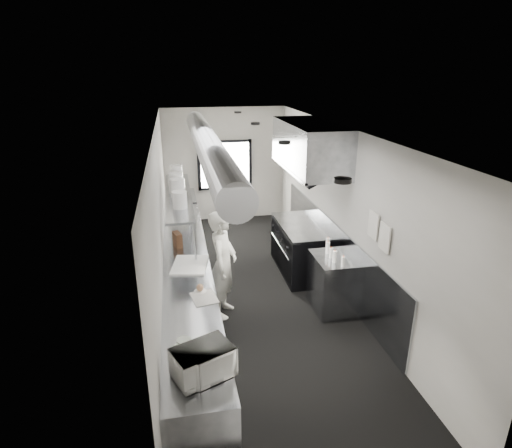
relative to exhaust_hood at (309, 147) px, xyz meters
name	(u,v)px	position (x,y,z in m)	size (l,w,h in m)	color
floor	(255,293)	(-1.10, -0.70, -2.39)	(3.00, 8.00, 0.01)	black
ceiling	(255,130)	(-1.10, -0.70, 0.41)	(3.00, 8.00, 0.01)	white
wall_back	(225,165)	(-1.10, 3.30, -0.99)	(3.00, 0.02, 2.80)	#B0ADA7
wall_front	(355,390)	(-1.10, -4.70, -0.99)	(3.00, 0.02, 2.80)	#B0ADA7
wall_left	(161,223)	(-2.60, -0.70, -0.99)	(0.02, 8.00, 2.80)	#B0ADA7
wall_right	(342,212)	(0.40, -0.70, -0.99)	(0.02, 8.00, 2.80)	#B0ADA7
wall_cladding	(332,251)	(0.38, -0.40, -1.84)	(0.03, 5.50, 1.10)	gray
hvac_duct	(207,144)	(-1.80, -0.30, 0.16)	(0.40, 0.40, 6.40)	#989AA0
service_window	(225,165)	(-1.10, 3.26, -0.99)	(1.36, 0.05, 1.25)	white
exhaust_hood	(309,147)	(0.00, 0.00, 0.00)	(0.81, 2.20, 0.88)	gray
prep_counter	(188,290)	(-2.25, -1.20, -1.94)	(0.70, 6.00, 0.90)	gray
pass_shelf	(179,196)	(-2.29, 0.30, -0.86)	(0.45, 3.00, 0.68)	gray
range	(302,248)	(-0.06, 0.00, -1.92)	(0.88, 1.60, 0.94)	black
bottle_station	(334,283)	(0.05, -1.40, -1.94)	(0.65, 0.80, 0.90)	gray
far_work_table	(181,214)	(-2.25, 2.50, -1.94)	(0.70, 1.20, 0.90)	gray
notice_sheet_a	(373,225)	(0.37, -1.90, -0.79)	(0.02, 0.28, 0.38)	silver
notice_sheet_b	(385,238)	(0.37, -2.25, -0.84)	(0.02, 0.28, 0.38)	silver
line_cook	(223,264)	(-1.70, -1.22, -1.54)	(0.62, 0.41, 1.71)	silver
microwave	(203,362)	(-2.18, -3.72, -1.34)	(0.51, 0.39, 0.31)	white
deli_tub_a	(180,350)	(-2.40, -3.35, -1.44)	(0.13, 0.13, 0.10)	beige
deli_tub_b	(184,344)	(-2.35, -3.25, -1.44)	(0.15, 0.15, 0.11)	beige
newspaper	(204,298)	(-2.06, -2.25, -1.49)	(0.30, 0.38, 0.01)	silver
small_plate	(200,291)	(-2.10, -2.07, -1.48)	(0.16, 0.16, 0.01)	white
pastry	(200,287)	(-2.10, -2.07, -1.43)	(0.10, 0.10, 0.10)	tan
cutting_board	(190,265)	(-2.20, -1.25, -1.48)	(0.50, 0.67, 0.02)	white
knife_block	(177,240)	(-2.36, -0.49, -1.37)	(0.10, 0.23, 0.25)	#56331E
plate_stack_a	(180,200)	(-2.28, -0.50, -0.68)	(0.23, 0.23, 0.27)	white
plate_stack_b	(178,188)	(-2.30, 0.12, -0.66)	(0.25, 0.25, 0.33)	white
plate_stack_c	(176,183)	(-2.32, 0.41, -0.64)	(0.26, 0.26, 0.37)	white
plate_stack_d	(176,174)	(-2.30, 1.09, -0.64)	(0.23, 0.23, 0.36)	white
squeeze_bottle_a	(343,262)	(0.04, -1.72, -1.41)	(0.05, 0.05, 0.16)	white
squeeze_bottle_b	(335,257)	(-0.04, -1.57, -1.40)	(0.06, 0.06, 0.19)	white
squeeze_bottle_c	(331,253)	(-0.03, -1.40, -1.41)	(0.05, 0.05, 0.16)	white
squeeze_bottle_d	(328,248)	(-0.02, -1.23, -1.39)	(0.06, 0.06, 0.19)	white
squeeze_bottle_e	(328,244)	(0.04, -1.06, -1.40)	(0.06, 0.06, 0.19)	white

